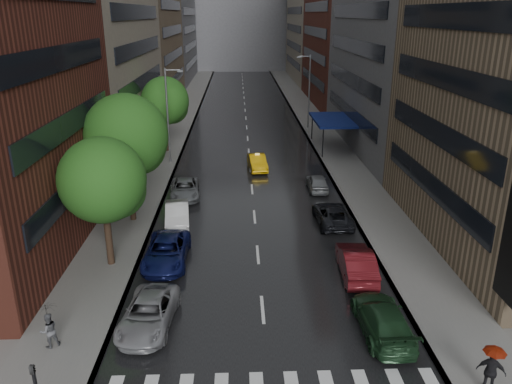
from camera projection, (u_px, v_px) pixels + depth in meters
The scene contains 17 objects.
ground at pixel (267, 362), 21.04m from camera, with size 220.00×220.00×0.00m, color gray.
road at pixel (246, 121), 68.06m from camera, with size 14.00×140.00×0.01m, color black.
sidewalk_left at pixel (180, 121), 67.73m from camera, with size 4.00×140.00×0.15m, color gray.
sidewalk_right at pixel (312, 120), 68.35m from camera, with size 4.00×140.00×0.15m, color gray.
buildings_right at pixel (351, 4), 69.80m from camera, with size 8.05×109.10×36.00m.
building_far at pixel (241, 4), 126.60m from camera, with size 40.00×14.00×32.00m, color slate.
tree_near at pixel (102, 180), 27.37m from camera, with size 4.81×4.81×7.67m.
tree_mid at pixel (126, 136), 33.28m from camera, with size 5.65×5.65×9.01m.
tree_far at pixel (165, 101), 51.23m from camera, with size 4.94×4.94×7.88m.
taxi at pixel (257, 162), 46.76m from camera, with size 1.50×4.30×1.42m, color #DCA20B.
parked_cars_left at pixel (171, 236), 31.31m from camera, with size 2.67×22.62×1.50m.
parked_cars_right at pixel (346, 241), 30.51m from camera, with size 2.41×24.30×1.61m.
ped_black_umbrella at pixel (47, 322), 21.43m from camera, with size 0.99×0.98×2.09m.
ped_red_umbrella at pixel (492, 366), 18.87m from camera, with size 1.14×0.87×2.01m.
street_lamp_left at pixel (168, 114), 47.34m from camera, with size 1.74×0.22×9.00m.
street_lamp_right at pixel (309, 90), 61.97m from camera, with size 1.74×0.22×9.00m.
awning at pixel (332, 120), 53.21m from camera, with size 4.00×8.00×3.12m.
Camera 1 is at (-1.11, -17.34, 13.90)m, focal length 35.00 mm.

